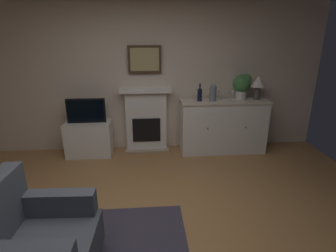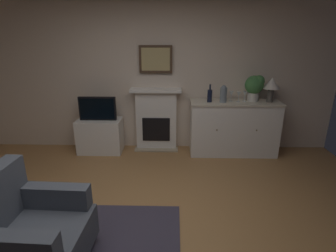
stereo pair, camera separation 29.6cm
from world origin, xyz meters
TOP-DOWN VIEW (x-y plane):
  - ground_plane at (0.00, 0.00)m, footprint 6.22×4.88m
  - wall_rear at (0.00, 2.41)m, footprint 6.22×0.06m
  - fireplace_unit at (0.03, 2.28)m, footprint 0.87×0.30m
  - framed_picture at (0.03, 2.33)m, footprint 0.55×0.04m
  - sideboard_cabinet at (1.36, 2.11)m, footprint 1.48×0.49m
  - table_lamp at (1.91, 2.11)m, footprint 0.26×0.26m
  - wine_bottle at (0.92, 2.07)m, footprint 0.08×0.08m
  - wine_glass_left at (1.29, 2.14)m, footprint 0.07×0.07m
  - wine_glass_center at (1.40, 2.09)m, footprint 0.07×0.07m
  - wine_glass_right at (1.51, 2.13)m, footprint 0.07×0.07m
  - vase_decorative at (1.14, 2.06)m, footprint 0.11×0.11m
  - tv_cabinet at (-0.94, 2.12)m, footprint 0.75×0.42m
  - tv_set at (-0.94, 2.10)m, footprint 0.62×0.07m
  - potted_plant_small at (1.66, 2.15)m, footprint 0.30×0.30m
  - armchair at (-0.87, -0.39)m, footprint 0.84×0.81m

SIDE VIEW (x-z plane):
  - ground_plane at x=0.00m, z-range -0.10..0.00m
  - tv_cabinet at x=-0.94m, z-range 0.00..0.59m
  - armchair at x=-0.87m, z-range -0.08..0.84m
  - sideboard_cabinet at x=1.36m, z-range 0.00..0.92m
  - fireplace_unit at x=0.03m, z-range 0.00..1.10m
  - tv_set at x=-0.94m, z-range 0.59..0.99m
  - wine_bottle at x=0.92m, z-range 0.88..1.17m
  - wine_glass_left at x=1.29m, z-range 0.96..1.13m
  - wine_glass_center at x=1.40m, z-range 0.96..1.13m
  - wine_glass_right at x=1.51m, z-range 0.96..1.13m
  - vase_decorative at x=1.14m, z-range 0.92..1.20m
  - potted_plant_small at x=1.66m, z-range 0.96..1.39m
  - table_lamp at x=1.91m, z-range 1.00..1.40m
  - wall_rear at x=0.00m, z-range 0.00..2.68m
  - framed_picture at x=0.03m, z-range 1.35..1.80m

